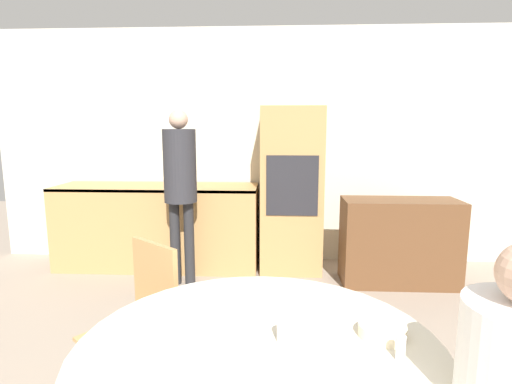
{
  "coord_description": "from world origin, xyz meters",
  "views": [
    {
      "loc": [
        0.17,
        0.14,
        1.53
      ],
      "look_at": [
        0.03,
        2.76,
        1.1
      ],
      "focal_mm": 28.0,
      "sensor_mm": 36.0,
      "label": 1
    }
  ],
  "objects_px": {
    "chair_far_left": "(142,318)",
    "bowl_centre": "(217,370)",
    "oven_unit": "(291,190)",
    "cup": "(286,330)",
    "bowl_near": "(382,331)",
    "sideboard": "(399,242)",
    "person_standing": "(180,178)"
  },
  "relations": [
    {
      "from": "chair_far_left",
      "to": "bowl_centre",
      "type": "relative_size",
      "value": 5.02
    },
    {
      "from": "oven_unit",
      "to": "cup",
      "type": "xyz_separation_m",
      "value": [
        -0.12,
        -2.84,
        -0.07
      ]
    },
    {
      "from": "bowl_near",
      "to": "chair_far_left",
      "type": "bearing_deg",
      "value": 153.06
    },
    {
      "from": "sideboard",
      "to": "chair_far_left",
      "type": "relative_size",
      "value": 1.21
    },
    {
      "from": "chair_far_left",
      "to": "cup",
      "type": "bearing_deg",
      "value": -0.77
    },
    {
      "from": "oven_unit",
      "to": "bowl_centre",
      "type": "bearing_deg",
      "value": -96.31
    },
    {
      "from": "chair_far_left",
      "to": "bowl_near",
      "type": "bearing_deg",
      "value": 11.88
    },
    {
      "from": "sideboard",
      "to": "person_standing",
      "type": "distance_m",
      "value": 2.21
    },
    {
      "from": "bowl_near",
      "to": "oven_unit",
      "type": "bearing_deg",
      "value": 95.02
    },
    {
      "from": "cup",
      "to": "bowl_centre",
      "type": "distance_m",
      "value": 0.32
    },
    {
      "from": "cup",
      "to": "person_standing",
      "type": "bearing_deg",
      "value": 112.05
    },
    {
      "from": "sideboard",
      "to": "cup",
      "type": "distance_m",
      "value": 2.75
    },
    {
      "from": "person_standing",
      "to": "bowl_centre",
      "type": "height_order",
      "value": "person_standing"
    },
    {
      "from": "chair_far_left",
      "to": "cup",
      "type": "relative_size",
      "value": 9.1
    },
    {
      "from": "sideboard",
      "to": "chair_far_left",
      "type": "height_order",
      "value": "chair_far_left"
    },
    {
      "from": "sideboard",
      "to": "bowl_near",
      "type": "bearing_deg",
      "value": -108.39
    },
    {
      "from": "oven_unit",
      "to": "person_standing",
      "type": "height_order",
      "value": "oven_unit"
    },
    {
      "from": "oven_unit",
      "to": "chair_far_left",
      "type": "bearing_deg",
      "value": -111.69
    },
    {
      "from": "bowl_near",
      "to": "sideboard",
      "type": "bearing_deg",
      "value": 71.61
    },
    {
      "from": "sideboard",
      "to": "chair_far_left",
      "type": "distance_m",
      "value": 2.66
    },
    {
      "from": "oven_unit",
      "to": "chair_far_left",
      "type": "relative_size",
      "value": 1.91
    },
    {
      "from": "oven_unit",
      "to": "bowl_near",
      "type": "bearing_deg",
      "value": -84.98
    },
    {
      "from": "cup",
      "to": "bowl_near",
      "type": "relative_size",
      "value": 0.56
    },
    {
      "from": "bowl_near",
      "to": "bowl_centre",
      "type": "xyz_separation_m",
      "value": [
        -0.58,
        -0.28,
        0.0
      ]
    },
    {
      "from": "sideboard",
      "to": "cup",
      "type": "relative_size",
      "value": 11.03
    },
    {
      "from": "sideboard",
      "to": "person_standing",
      "type": "bearing_deg",
      "value": -176.69
    },
    {
      "from": "oven_unit",
      "to": "chair_far_left",
      "type": "xyz_separation_m",
      "value": [
        -0.88,
        -2.21,
        -0.36
      ]
    },
    {
      "from": "sideboard",
      "to": "oven_unit",
      "type": "bearing_deg",
      "value": 160.08
    },
    {
      "from": "sideboard",
      "to": "cup",
      "type": "bearing_deg",
      "value": -115.22
    },
    {
      "from": "cup",
      "to": "bowl_near",
      "type": "height_order",
      "value": "cup"
    },
    {
      "from": "bowl_centre",
      "to": "chair_far_left",
      "type": "bearing_deg",
      "value": 122.38
    },
    {
      "from": "chair_far_left",
      "to": "person_standing",
      "type": "relative_size",
      "value": 0.54
    }
  ]
}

